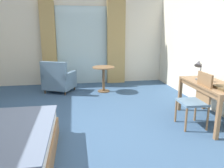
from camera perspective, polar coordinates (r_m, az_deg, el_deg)
The scene contains 11 objects.
ground at distance 3.80m, azimuth -7.10°, elevation -12.97°, with size 6.06×7.67×0.10m, color #38567A.
wall_back at distance 6.97m, azimuth -9.03°, elevation 11.09°, with size 5.66×0.12×2.67m, color silver.
balcony_glass_door at distance 6.91m, azimuth -7.51°, elevation 9.78°, with size 1.59×0.02×2.35m, color silver.
curtain_panel_left at distance 6.83m, azimuth -16.16°, elevation 10.13°, with size 0.42×0.10×2.55m, color tan.
curtain_panel_right at distance 6.92m, azimuth 1.07°, elevation 10.71°, with size 0.56×0.10×2.55m, color tan.
writing_desk at distance 4.32m, azimuth 24.62°, elevation -1.02°, with size 0.66×1.38×0.73m.
desk_chair at distance 4.06m, azimuth 21.31°, elevation -3.23°, with size 0.44×0.47×0.95m.
desk_lamp at distance 4.35m, azimuth 21.70°, elevation 4.27°, with size 0.30×0.28×0.44m.
closed_book at distance 3.98m, azimuth 26.93°, elevation -0.85°, with size 0.21×0.32×0.04m, color brown.
armchair_by_window at distance 6.11m, azimuth -13.74°, elevation 1.08°, with size 0.94×0.93×0.86m.
round_cafe_table at distance 5.96m, azimuth -2.23°, elevation 2.73°, with size 0.60×0.60×0.69m.
Camera 1 is at (-0.13, -3.39, 1.66)m, focal length 35.11 mm.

